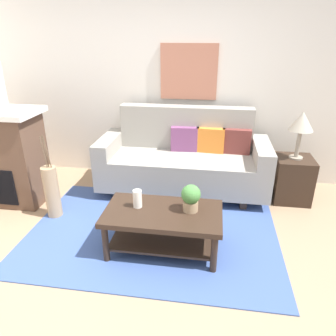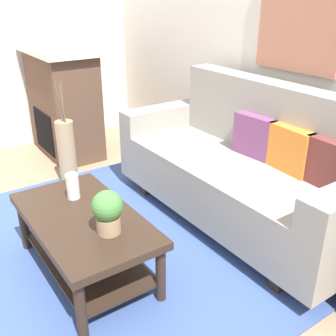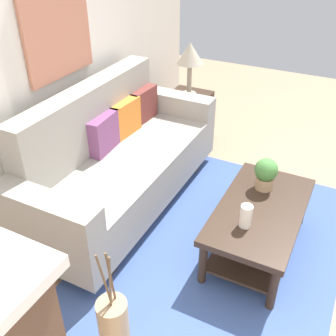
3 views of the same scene
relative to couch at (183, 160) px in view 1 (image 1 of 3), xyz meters
The scene contains 18 objects.
ground_plane 1.61m from the couch, 97.94° to the right, with size 8.93×8.93×0.00m, color #9E7F60.
wall_back 1.09m from the couch, 111.70° to the left, with size 4.93×0.10×2.70m, color silver.
area_rug 1.14m from the couch, 101.68° to the right, with size 2.60×1.80×0.01m, color #3D5693.
couch is the anchor object (origin of this frame).
throw_pillow_plum 0.28m from the couch, 90.00° to the left, with size 0.36×0.12×0.32m, color #7A4270.
throw_pillow_orange 0.43m from the couch, 20.94° to the left, with size 0.36×0.12×0.32m, color orange.
throw_pillow_maroon 0.72m from the couch, 10.83° to the left, with size 0.36×0.12×0.32m, color brown.
coffee_table 1.30m from the couch, 92.60° to the right, with size 1.10×0.60×0.43m.
tabletop_vase 1.28m from the couch, 103.99° to the right, with size 0.08×0.08×0.17m, color white.
potted_plant_tabletop 1.26m from the couch, 81.10° to the right, with size 0.18×0.18×0.26m.
side_table 1.38m from the couch, ahead, with size 0.44×0.44×0.56m, color #332319.
table_lamp 1.48m from the couch, ahead, with size 0.28×0.28×0.57m.
fireplace 2.21m from the couch, 164.56° to the right, with size 1.02×0.58×1.16m.
floor_vase 1.65m from the couch, 147.93° to the right, with size 0.16×0.16×0.61m, color tan.
floor_vase_branch_a 1.67m from the couch, 147.55° to the right, with size 0.01×0.01×0.36m, color brown.
floor_vase_branch_b 1.69m from the couch, 148.62° to the right, with size 0.01×0.01×0.36m, color brown.
floor_vase_branch_c 1.70m from the couch, 147.60° to the right, with size 0.01×0.01×0.36m, color brown.
framed_painting 1.15m from the couch, 90.00° to the left, with size 0.74×0.03×0.70m, color #B77056.
Camera 1 is at (0.58, -2.24, 1.97)m, focal length 33.55 mm.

